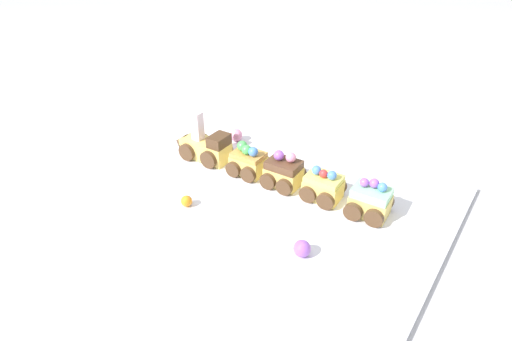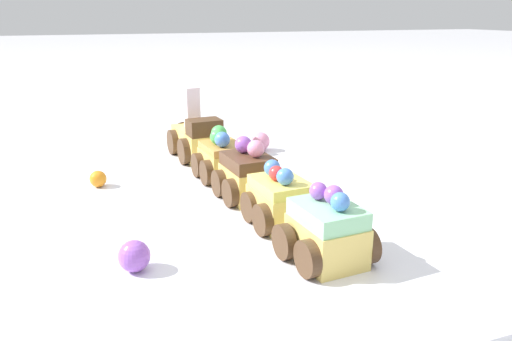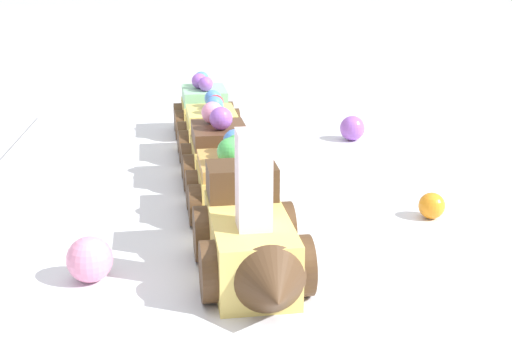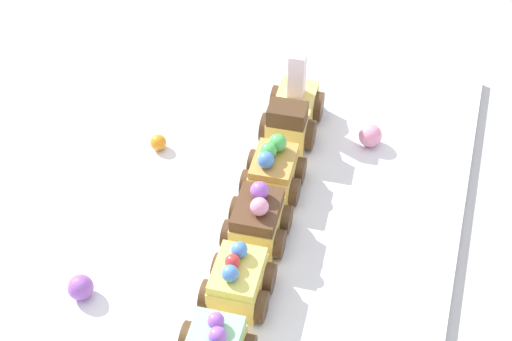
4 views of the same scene
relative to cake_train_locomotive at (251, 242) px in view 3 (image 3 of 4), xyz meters
name	(u,v)px [view 3 (image 3 of 4)]	position (x,y,z in m)	size (l,w,h in m)	color
ground_plane	(247,207)	(-0.17, 0.01, -0.04)	(10.00, 10.00, 0.00)	#B2B2B7
display_board	(247,201)	(-0.17, 0.01, -0.03)	(0.69, 0.48, 0.01)	white
cake_train_locomotive	(251,242)	(0.00, 0.00, 0.00)	(0.14, 0.07, 0.10)	#EACC66
cake_car_caramel	(231,184)	(-0.12, -0.01, 0.00)	(0.07, 0.07, 0.07)	#EACC66
cake_car_chocolate	(220,154)	(-0.20, -0.01, 0.00)	(0.07, 0.07, 0.07)	#EACC66
cake_car_lemon	(212,133)	(-0.28, -0.02, 0.00)	(0.07, 0.07, 0.06)	#EACC66
cake_car_mint	(205,111)	(-0.37, -0.03, 0.00)	(0.07, 0.07, 0.07)	#EACC66
gumball_purple	(352,128)	(-0.33, 0.14, -0.01)	(0.03, 0.03, 0.03)	#9956C6
gumball_orange	(432,206)	(-0.10, 0.15, -0.02)	(0.02, 0.02, 0.02)	orange
gumball_pink	(90,259)	(-0.01, -0.10, -0.01)	(0.03, 0.03, 0.03)	pink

